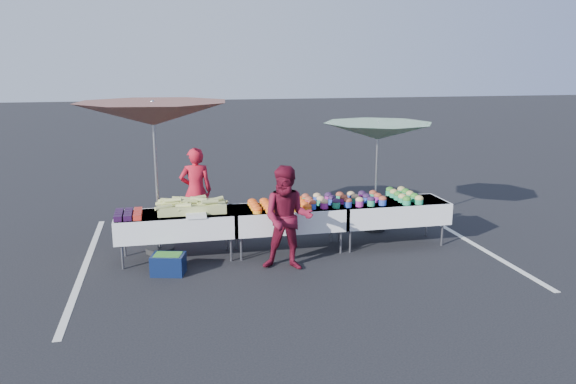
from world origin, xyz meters
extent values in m
plane|color=black|center=(0.00, 0.00, 0.00)|extent=(80.00, 80.00, 0.00)
cube|color=silver|center=(-3.20, 0.00, 0.00)|extent=(0.10, 5.00, 0.00)
cube|color=silver|center=(3.20, 0.00, 0.00)|extent=(0.10, 5.00, 0.00)
cube|color=white|center=(-1.80, 0.00, 0.73)|extent=(1.80, 0.75, 0.04)
cube|color=white|center=(-1.80, 0.00, 0.57)|extent=(1.86, 0.81, 0.36)
cylinder|color=slate|center=(-2.62, -0.29, 0.20)|extent=(0.04, 0.04, 0.39)
cylinder|color=slate|center=(-2.62, 0.29, 0.20)|extent=(0.04, 0.04, 0.39)
cylinder|color=slate|center=(-0.98, -0.29, 0.20)|extent=(0.04, 0.04, 0.39)
cylinder|color=slate|center=(-0.98, 0.29, 0.20)|extent=(0.04, 0.04, 0.39)
cube|color=white|center=(0.00, 0.00, 0.73)|extent=(1.80, 0.75, 0.04)
cube|color=white|center=(0.00, 0.00, 0.57)|extent=(1.86, 0.81, 0.36)
cylinder|color=slate|center=(-0.82, -0.29, 0.20)|extent=(0.04, 0.04, 0.39)
cylinder|color=slate|center=(-0.82, 0.29, 0.20)|extent=(0.04, 0.04, 0.39)
cylinder|color=slate|center=(0.82, -0.29, 0.20)|extent=(0.04, 0.04, 0.39)
cylinder|color=slate|center=(0.82, 0.29, 0.20)|extent=(0.04, 0.04, 0.39)
cube|color=white|center=(1.80, 0.00, 0.73)|extent=(1.80, 0.75, 0.04)
cube|color=white|center=(1.80, 0.00, 0.57)|extent=(1.86, 0.81, 0.36)
cylinder|color=slate|center=(0.98, -0.29, 0.20)|extent=(0.04, 0.04, 0.39)
cylinder|color=slate|center=(0.98, 0.29, 0.20)|extent=(0.04, 0.04, 0.39)
cylinder|color=slate|center=(2.62, -0.29, 0.20)|extent=(0.04, 0.04, 0.39)
cylinder|color=slate|center=(2.62, 0.29, 0.20)|extent=(0.04, 0.04, 0.39)
cube|color=black|center=(-2.65, -0.27, 0.79)|extent=(0.12, 0.12, 0.08)
cube|color=black|center=(-2.65, -0.13, 0.79)|extent=(0.12, 0.12, 0.08)
cube|color=black|center=(-2.65, 0.01, 0.79)|extent=(0.12, 0.12, 0.08)
cube|color=black|center=(-2.65, 0.15, 0.79)|extent=(0.12, 0.12, 0.08)
cube|color=black|center=(-2.51, -0.27, 0.79)|extent=(0.12, 0.12, 0.08)
cube|color=black|center=(-2.51, -0.13, 0.79)|extent=(0.12, 0.12, 0.08)
cube|color=black|center=(-2.51, 0.01, 0.79)|extent=(0.12, 0.12, 0.08)
cube|color=black|center=(-2.51, 0.15, 0.79)|extent=(0.12, 0.12, 0.08)
cube|color=#B03413|center=(-2.37, -0.27, 0.79)|extent=(0.12, 0.12, 0.08)
cube|color=#B03413|center=(-2.37, -0.13, 0.79)|extent=(0.12, 0.12, 0.08)
cube|color=#B03413|center=(-2.37, 0.01, 0.79)|extent=(0.12, 0.12, 0.08)
cube|color=#B03413|center=(-2.37, 0.15, 0.79)|extent=(0.12, 0.12, 0.08)
cube|color=tan|center=(-1.55, 0.05, 0.82)|extent=(1.05, 0.55, 0.14)
cylinder|color=tan|center=(-1.25, 0.20, 0.85)|extent=(0.27, 0.09, 0.10)
cylinder|color=tan|center=(-1.93, 0.10, 0.92)|extent=(0.27, 0.14, 0.07)
cylinder|color=tan|center=(-1.44, -0.06, 0.97)|extent=(0.27, 0.14, 0.09)
cylinder|color=tan|center=(-1.97, 0.08, 0.87)|extent=(0.27, 0.15, 0.10)
cylinder|color=tan|center=(-1.73, -0.01, 0.91)|extent=(0.27, 0.15, 0.08)
cylinder|color=tan|center=(-1.59, 0.09, 0.94)|extent=(0.27, 0.10, 0.10)
cylinder|color=tan|center=(-1.59, -0.03, 0.94)|extent=(0.27, 0.07, 0.08)
cylinder|color=tan|center=(-1.68, -0.13, 0.90)|extent=(0.27, 0.14, 0.09)
cylinder|color=tan|center=(-1.71, 0.25, 0.92)|extent=(0.27, 0.12, 0.08)
cylinder|color=tan|center=(-1.09, 0.14, 0.87)|extent=(0.27, 0.16, 0.08)
cylinder|color=tan|center=(-1.86, 0.01, 0.92)|extent=(0.27, 0.11, 0.07)
cylinder|color=tan|center=(-1.64, -0.18, 0.85)|extent=(0.27, 0.10, 0.07)
cylinder|color=tan|center=(-1.44, 0.19, 0.93)|extent=(0.27, 0.12, 0.08)
cylinder|color=tan|center=(-1.98, -0.17, 0.90)|extent=(0.27, 0.15, 0.08)
cylinder|color=tan|center=(-1.89, 0.09, 0.94)|extent=(0.27, 0.10, 0.08)
cylinder|color=tan|center=(-1.34, 0.00, 0.90)|extent=(0.27, 0.16, 0.10)
cylinder|color=tan|center=(-1.83, -0.02, 0.97)|extent=(0.27, 0.12, 0.09)
cylinder|color=tan|center=(-1.28, -0.18, 0.95)|extent=(0.27, 0.09, 0.07)
cylinder|color=tan|center=(-1.22, -0.15, 0.88)|extent=(0.27, 0.10, 0.09)
cylinder|color=tan|center=(-1.30, -0.09, 0.87)|extent=(0.27, 0.12, 0.09)
cylinder|color=tan|center=(-1.45, 0.28, 0.86)|extent=(0.27, 0.10, 0.08)
cylinder|color=tan|center=(-1.17, 0.03, 0.93)|extent=(0.27, 0.14, 0.10)
cylinder|color=tan|center=(-1.24, 0.25, 0.86)|extent=(0.27, 0.12, 0.07)
cylinder|color=tan|center=(-1.30, 0.23, 0.86)|extent=(0.27, 0.07, 0.10)
cube|color=white|center=(-1.50, -0.30, 0.78)|extent=(0.30, 0.25, 0.05)
cylinder|color=orange|center=(-0.55, -0.28, 0.78)|extent=(0.15, 0.15, 0.05)
ellipsoid|color=#F85F0E|center=(-0.55, -0.28, 0.81)|extent=(0.15, 0.15, 0.08)
cylinder|color=orange|center=(-0.55, -0.10, 0.78)|extent=(0.15, 0.15, 0.05)
ellipsoid|color=#F85F0E|center=(-0.55, -0.10, 0.81)|extent=(0.15, 0.15, 0.08)
cylinder|color=orange|center=(-0.55, 0.08, 0.78)|extent=(0.15, 0.15, 0.05)
ellipsoid|color=#F85F0E|center=(-0.55, 0.08, 0.81)|extent=(0.15, 0.15, 0.08)
cylinder|color=orange|center=(-0.55, 0.26, 0.78)|extent=(0.15, 0.15, 0.05)
ellipsoid|color=#F85F0E|center=(-0.55, 0.26, 0.81)|extent=(0.15, 0.15, 0.08)
cylinder|color=orange|center=(-0.35, -0.28, 0.78)|extent=(0.15, 0.15, 0.05)
ellipsoid|color=#F85F0E|center=(-0.35, -0.28, 0.81)|extent=(0.15, 0.15, 0.08)
cylinder|color=orange|center=(-0.35, -0.10, 0.78)|extent=(0.15, 0.15, 0.05)
ellipsoid|color=#F85F0E|center=(-0.35, -0.10, 0.81)|extent=(0.15, 0.15, 0.08)
cylinder|color=orange|center=(-0.35, 0.08, 0.78)|extent=(0.15, 0.15, 0.05)
ellipsoid|color=#F85F0E|center=(-0.35, 0.08, 0.81)|extent=(0.15, 0.15, 0.08)
cylinder|color=orange|center=(-0.35, 0.26, 0.78)|extent=(0.15, 0.15, 0.05)
ellipsoid|color=#F85F0E|center=(-0.35, 0.26, 0.81)|extent=(0.15, 0.15, 0.08)
cylinder|color=orange|center=(-0.15, -0.28, 0.78)|extent=(0.15, 0.15, 0.05)
ellipsoid|color=#F85F0E|center=(-0.15, -0.28, 0.81)|extent=(0.15, 0.15, 0.08)
cylinder|color=orange|center=(-0.15, -0.10, 0.78)|extent=(0.15, 0.15, 0.05)
ellipsoid|color=#F85F0E|center=(-0.15, -0.10, 0.81)|extent=(0.15, 0.15, 0.08)
cylinder|color=orange|center=(-0.15, 0.08, 0.78)|extent=(0.15, 0.15, 0.05)
ellipsoid|color=#F85F0E|center=(-0.15, 0.08, 0.81)|extent=(0.15, 0.15, 0.08)
cylinder|color=orange|center=(-0.15, 0.26, 0.78)|extent=(0.15, 0.15, 0.05)
ellipsoid|color=#F85F0E|center=(-0.15, 0.26, 0.81)|extent=(0.15, 0.15, 0.08)
cylinder|color=orange|center=(0.05, -0.28, 0.78)|extent=(0.15, 0.15, 0.05)
ellipsoid|color=#F85F0E|center=(0.05, -0.28, 0.81)|extent=(0.15, 0.15, 0.08)
cylinder|color=orange|center=(0.05, -0.10, 0.78)|extent=(0.15, 0.15, 0.05)
ellipsoid|color=#F85F0E|center=(0.05, -0.10, 0.81)|extent=(0.15, 0.15, 0.08)
cylinder|color=orange|center=(0.05, 0.08, 0.78)|extent=(0.15, 0.15, 0.05)
ellipsoid|color=#F85F0E|center=(0.05, 0.08, 0.81)|extent=(0.15, 0.15, 0.08)
cylinder|color=orange|center=(0.05, 0.26, 0.78)|extent=(0.15, 0.15, 0.05)
ellipsoid|color=#F85F0E|center=(0.05, 0.26, 0.81)|extent=(0.15, 0.15, 0.08)
cylinder|color=orange|center=(0.25, -0.28, 0.78)|extent=(0.15, 0.15, 0.05)
ellipsoid|color=#F85F0E|center=(0.25, -0.28, 0.81)|extent=(0.15, 0.15, 0.08)
cylinder|color=orange|center=(0.25, -0.10, 0.78)|extent=(0.15, 0.15, 0.05)
ellipsoid|color=#F85F0E|center=(0.25, -0.10, 0.81)|extent=(0.15, 0.15, 0.08)
cylinder|color=orange|center=(0.25, 0.08, 0.78)|extent=(0.15, 0.15, 0.05)
ellipsoid|color=#F85F0E|center=(0.25, 0.08, 0.81)|extent=(0.15, 0.15, 0.08)
cylinder|color=orange|center=(0.25, 0.26, 0.78)|extent=(0.15, 0.15, 0.05)
ellipsoid|color=#F85F0E|center=(0.25, 0.26, 0.81)|extent=(0.15, 0.15, 0.08)
cylinder|color=#2642B2|center=(0.35, -0.22, 0.80)|extent=(0.13, 0.13, 0.10)
ellipsoid|color=maroon|center=(0.35, -0.22, 0.86)|extent=(0.14, 0.14, 0.10)
cylinder|color=#A2228A|center=(0.35, 0.00, 0.80)|extent=(0.13, 0.13, 0.10)
ellipsoid|color=maroon|center=(0.35, 0.00, 0.86)|extent=(0.14, 0.14, 0.10)
cylinder|color=#249363|center=(0.35, 0.22, 0.80)|extent=(0.13, 0.13, 0.10)
ellipsoid|color=maroon|center=(0.35, 0.22, 0.86)|extent=(0.14, 0.14, 0.10)
cylinder|color=#A2228A|center=(0.55, -0.22, 0.80)|extent=(0.13, 0.13, 0.10)
ellipsoid|color=tan|center=(0.55, -0.22, 0.86)|extent=(0.14, 0.14, 0.10)
cylinder|color=#249363|center=(0.55, 0.00, 0.80)|extent=(0.13, 0.13, 0.10)
ellipsoid|color=tan|center=(0.55, 0.00, 0.86)|extent=(0.14, 0.14, 0.10)
cylinder|color=#2642B2|center=(0.55, 0.22, 0.80)|extent=(0.13, 0.13, 0.10)
ellipsoid|color=tan|center=(0.55, 0.22, 0.86)|extent=(0.14, 0.14, 0.10)
cylinder|color=#249363|center=(0.75, -0.22, 0.80)|extent=(0.13, 0.13, 0.10)
ellipsoid|color=#2A1433|center=(0.75, -0.22, 0.86)|extent=(0.14, 0.14, 0.10)
cylinder|color=#2642B2|center=(0.75, 0.00, 0.80)|extent=(0.13, 0.13, 0.10)
ellipsoid|color=#2A1433|center=(0.75, 0.00, 0.86)|extent=(0.14, 0.14, 0.10)
cylinder|color=#A2228A|center=(0.75, 0.22, 0.80)|extent=(0.13, 0.13, 0.10)
ellipsoid|color=#2A1433|center=(0.75, 0.22, 0.86)|extent=(0.14, 0.14, 0.10)
cylinder|color=#2642B2|center=(0.95, -0.22, 0.80)|extent=(0.13, 0.13, 0.10)
ellipsoid|color=maroon|center=(0.95, -0.22, 0.86)|extent=(0.14, 0.14, 0.10)
cylinder|color=#A2228A|center=(0.95, 0.00, 0.80)|extent=(0.13, 0.13, 0.10)
ellipsoid|color=maroon|center=(0.95, 0.00, 0.86)|extent=(0.14, 0.14, 0.10)
cylinder|color=#249363|center=(0.95, 0.22, 0.80)|extent=(0.13, 0.13, 0.10)
ellipsoid|color=maroon|center=(0.95, 0.22, 0.86)|extent=(0.14, 0.14, 0.10)
cylinder|color=#A2228A|center=(1.15, -0.22, 0.80)|extent=(0.13, 0.13, 0.10)
ellipsoid|color=tan|center=(1.15, -0.22, 0.86)|extent=(0.14, 0.14, 0.10)
cylinder|color=#249363|center=(1.15, 0.00, 0.80)|extent=(0.13, 0.13, 0.10)
ellipsoid|color=tan|center=(1.15, 0.00, 0.86)|extent=(0.14, 0.14, 0.10)
cylinder|color=#2642B2|center=(1.15, 0.22, 0.80)|extent=(0.13, 0.13, 0.10)
ellipsoid|color=tan|center=(1.15, 0.22, 0.86)|extent=(0.14, 0.14, 0.10)
cylinder|color=#249363|center=(1.35, -0.22, 0.80)|extent=(0.13, 0.13, 0.10)
ellipsoid|color=#2A1433|center=(1.35, -0.22, 0.86)|extent=(0.14, 0.14, 0.10)
cylinder|color=#2642B2|center=(1.35, 0.00, 0.80)|extent=(0.13, 0.13, 0.10)
ellipsoid|color=#2A1433|center=(1.35, 0.00, 0.86)|extent=(0.14, 0.14, 0.10)
cylinder|color=#A2228A|center=(1.35, 0.22, 0.80)|extent=(0.13, 0.13, 0.10)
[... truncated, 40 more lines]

